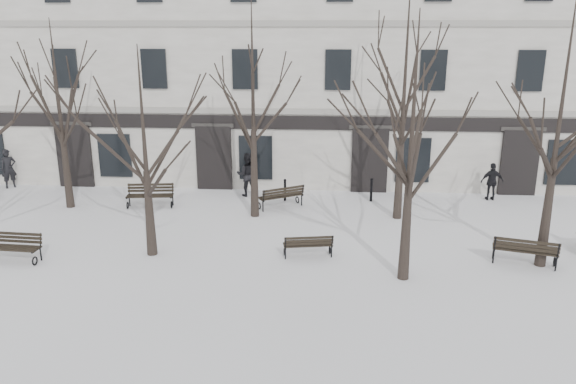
# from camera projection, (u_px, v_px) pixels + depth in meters

# --- Properties ---
(ground) EXTENTS (100.00, 100.00, 0.00)m
(ground) POSITION_uv_depth(u_px,v_px,m) (275.00, 260.00, 18.00)
(ground) COLOR white
(ground) RESTS_ON ground
(building) EXTENTS (40.40, 10.20, 11.40)m
(building) POSITION_uv_depth(u_px,v_px,m) (297.00, 60.00, 28.82)
(building) COLOR silver
(building) RESTS_ON ground
(tree_1) EXTENTS (4.69, 4.69, 6.70)m
(tree_1) POSITION_uv_depth(u_px,v_px,m) (143.00, 128.00, 17.25)
(tree_1) COLOR black
(tree_1) RESTS_ON ground
(tree_2) EXTENTS (5.36, 5.36, 7.66)m
(tree_2) POSITION_uv_depth(u_px,v_px,m) (413.00, 118.00, 15.32)
(tree_2) COLOR black
(tree_2) RESTS_ON ground
(tree_3) EXTENTS (5.73, 5.73, 8.18)m
(tree_3) POSITION_uv_depth(u_px,v_px,m) (562.00, 102.00, 16.13)
(tree_3) COLOR black
(tree_3) RESTS_ON ground
(tree_4) EXTENTS (5.26, 5.26, 7.51)m
(tree_4) POSITION_uv_depth(u_px,v_px,m) (58.00, 93.00, 21.90)
(tree_4) COLOR black
(tree_4) RESTS_ON ground
(tree_5) EXTENTS (5.68, 5.68, 8.12)m
(tree_5) POSITION_uv_depth(u_px,v_px,m) (253.00, 86.00, 20.70)
(tree_5) COLOR black
(tree_5) RESTS_ON ground
(tree_6) EXTENTS (6.23, 6.23, 8.91)m
(tree_6) POSITION_uv_depth(u_px,v_px,m) (405.00, 73.00, 20.33)
(tree_6) COLOR black
(tree_6) RESTS_ON ground
(bench_0) EXTENTS (1.83, 0.77, 0.90)m
(bench_0) POSITION_uv_depth(u_px,v_px,m) (13.00, 246.00, 17.80)
(bench_0) COLOR black
(bench_0) RESTS_ON ground
(bench_1) EXTENTS (1.65, 0.83, 0.80)m
(bench_1) POSITION_uv_depth(u_px,v_px,m) (308.00, 245.00, 18.09)
(bench_1) COLOR black
(bench_1) RESTS_ON ground
(bench_2) EXTENTS (2.00, 1.17, 0.96)m
(bench_2) POSITION_uv_depth(u_px,v_px,m) (525.00, 250.00, 17.42)
(bench_2) COLOR black
(bench_2) RESTS_ON ground
(bench_3) EXTENTS (1.95, 0.90, 0.95)m
(bench_3) POSITION_uv_depth(u_px,v_px,m) (150.00, 195.00, 23.14)
(bench_3) COLOR black
(bench_3) RESTS_ON ground
(bench_4) EXTENTS (1.93, 1.53, 0.94)m
(bench_4) POSITION_uv_depth(u_px,v_px,m) (281.00, 196.00, 22.98)
(bench_4) COLOR black
(bench_4) RESTS_ON ground
(bollard_a) EXTENTS (0.12, 0.12, 0.97)m
(bollard_a) POSITION_uv_depth(u_px,v_px,m) (285.00, 189.00, 23.93)
(bollard_a) COLOR black
(bollard_a) RESTS_ON ground
(bollard_b) EXTENTS (0.13, 0.13, 1.01)m
(bollard_b) POSITION_uv_depth(u_px,v_px,m) (371.00, 189.00, 23.84)
(bollard_b) COLOR black
(bollard_b) RESTS_ON ground
(pedestrian_a) EXTENTS (0.78, 0.76, 1.81)m
(pedestrian_a) POSITION_uv_depth(u_px,v_px,m) (11.00, 187.00, 26.03)
(pedestrian_a) COLOR black
(pedestrian_a) RESTS_ON ground
(pedestrian_b) EXTENTS (1.00, 0.82, 1.92)m
(pedestrian_b) POSITION_uv_depth(u_px,v_px,m) (248.00, 196.00, 24.78)
(pedestrian_b) COLOR black
(pedestrian_b) RESTS_ON ground
(pedestrian_c) EXTENTS (0.97, 0.43, 1.62)m
(pedestrian_c) POSITION_uv_depth(u_px,v_px,m) (490.00, 200.00, 24.18)
(pedestrian_c) COLOR black
(pedestrian_c) RESTS_ON ground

